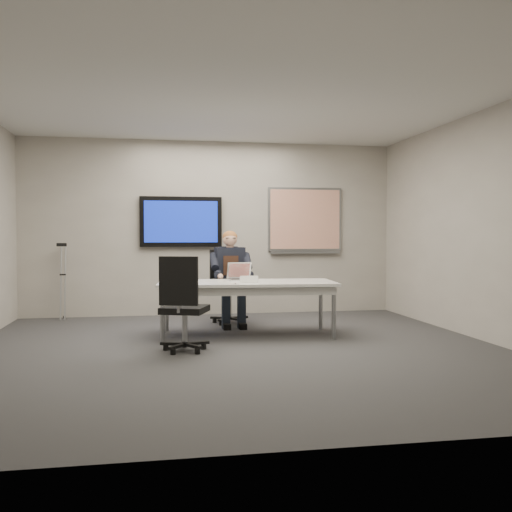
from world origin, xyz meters
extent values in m
cube|color=#323235|center=(0.00, 0.00, 0.00)|extent=(6.00, 6.00, 0.02)
cube|color=silver|center=(0.00, 0.00, 2.80)|extent=(6.00, 6.00, 0.02)
cube|color=#A09A91|center=(0.00, 3.00, 1.40)|extent=(6.00, 0.02, 2.80)
cube|color=#A09A91|center=(0.00, -3.00, 1.40)|extent=(6.00, 0.02, 2.80)
cube|color=#A09A91|center=(3.00, 0.00, 1.40)|extent=(0.02, 6.00, 2.80)
cube|color=silver|center=(0.24, 0.94, 0.67)|extent=(2.31, 1.11, 0.04)
cube|color=beige|center=(0.24, 0.94, 0.60)|extent=(2.20, 1.01, 0.09)
cylinder|color=gray|center=(-0.83, 0.64, 0.33)|extent=(0.06, 0.06, 0.65)
cylinder|color=gray|center=(1.25, 0.46, 0.33)|extent=(0.06, 0.06, 0.65)
cylinder|color=gray|center=(-0.77, 1.42, 0.33)|extent=(0.06, 0.06, 0.65)
cylinder|color=gray|center=(1.31, 1.24, 0.33)|extent=(0.06, 0.06, 0.65)
cube|color=black|center=(-0.50, 2.95, 1.50)|extent=(1.30, 0.08, 0.80)
cube|color=navy|center=(-0.50, 2.90, 1.50)|extent=(1.16, 0.01, 0.66)
cube|color=gray|center=(1.55, 2.98, 1.55)|extent=(1.25, 0.04, 1.05)
cube|color=white|center=(1.55, 2.95, 1.55)|extent=(1.18, 0.01, 0.98)
cube|color=gray|center=(1.55, 2.94, 1.00)|extent=(1.18, 0.05, 0.04)
cylinder|color=gray|center=(0.15, 1.97, 0.29)|extent=(0.06, 0.06, 0.37)
cube|color=black|center=(0.15, 1.97, 0.47)|extent=(0.57, 0.57, 0.07)
cube|color=black|center=(0.09, 2.18, 0.81)|extent=(0.43, 0.16, 0.53)
cylinder|color=gray|center=(-0.60, 0.07, 0.28)|extent=(0.06, 0.06, 0.36)
cube|color=black|center=(-0.60, 0.07, 0.46)|extent=(0.59, 0.59, 0.07)
cube|color=black|center=(-0.67, -0.14, 0.79)|extent=(0.41, 0.19, 0.52)
cube|color=black|center=(0.15, 1.94, 0.82)|extent=(0.43, 0.27, 0.57)
cube|color=#321E14|center=(0.15, 1.81, 0.85)|extent=(0.22, 0.04, 0.28)
sphere|color=#E3A88A|center=(0.15, 1.91, 1.23)|extent=(0.21, 0.21, 0.21)
ellipsoid|color=brown|center=(0.15, 1.92, 1.26)|extent=(0.22, 0.22, 0.18)
cube|color=#BDBDC0|center=(0.19, 1.14, 0.70)|extent=(0.36, 0.27, 0.02)
cube|color=black|center=(0.19, 1.13, 0.71)|extent=(0.30, 0.20, 0.00)
cube|color=#BDBDC0|center=(0.19, 1.29, 0.81)|extent=(0.33, 0.12, 0.22)
cube|color=#B51913|center=(0.19, 1.28, 0.82)|extent=(0.29, 0.10, 0.18)
cylinder|color=black|center=(0.05, 0.62, 0.69)|extent=(0.02, 0.13, 0.01)
camera|label=1|loc=(-0.93, -6.23, 1.27)|focal=40.00mm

